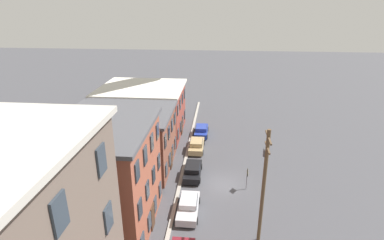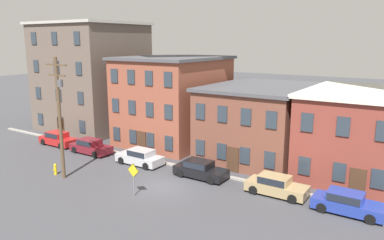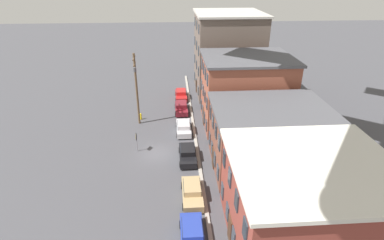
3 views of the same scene
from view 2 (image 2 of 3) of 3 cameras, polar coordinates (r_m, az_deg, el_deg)
name	(u,v)px [view 2 (image 2 of 3)]	position (r m, az deg, el deg)	size (l,w,h in m)	color
ground_plane	(162,187)	(29.21, -4.54, -10.12)	(200.00, 200.00, 0.00)	#424247
kerb_strip	(194,169)	(32.61, 0.34, -7.53)	(56.00, 0.36, 0.16)	#9E998E
apartment_corner	(92,76)	(48.85, -15.02, 6.43)	(11.80, 10.67, 13.16)	#66564C
apartment_midblock	(174,100)	(40.98, -2.82, 3.13)	(9.51, 11.32, 9.33)	brown
apartment_far	(260,121)	(36.44, 10.39, -0.14)	(9.22, 11.73, 6.87)	brown
apartment_annex	(373,134)	(33.94, 25.87, -1.89)	(10.65, 11.70, 7.05)	brown
car_red	(58,138)	(42.55, -19.75, -2.64)	(4.40, 1.92, 1.43)	#B21E1E
car_maroon	(90,146)	(38.53, -15.21, -3.84)	(4.40, 1.92, 1.43)	maroon
car_silver	(140,157)	(34.20, -7.90, -5.53)	(4.40, 1.92, 1.43)	#B7B7BC
car_black	(200,169)	(30.76, 1.23, -7.43)	(4.40, 1.92, 1.43)	black
car_tan	(276,185)	(28.16, 12.66, -9.61)	(4.40, 1.92, 1.43)	tan
car_blue	(347,202)	(26.72, 22.56, -11.49)	(4.40, 1.92, 1.43)	#233899
caution_sign	(133,174)	(27.29, -8.91, -8.16)	(1.06, 0.08, 2.46)	slate
utility_pole	(60,112)	(31.22, -19.52, 1.14)	(2.40, 0.44, 9.77)	brown
fire_hydrant	(55,169)	(33.48, -20.11, -7.04)	(0.24, 0.34, 0.96)	yellow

